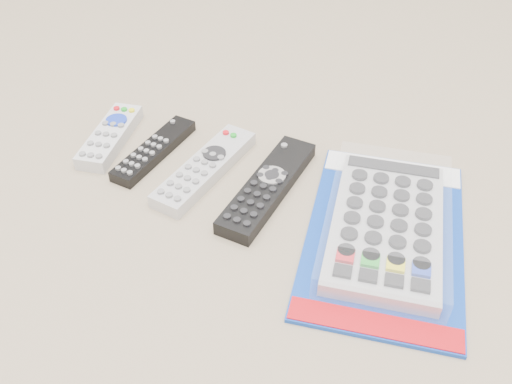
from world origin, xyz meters
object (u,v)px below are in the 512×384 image
(remote_slim_black, at_px, (154,150))
(remote_large_black, at_px, (268,186))
(jumbo_remote_packaged, at_px, (387,224))
(remote_small_grey, at_px, (110,136))
(remote_silver_dvd, at_px, (205,168))

(remote_slim_black, height_order, remote_large_black, remote_large_black)
(remote_large_black, bearing_deg, jumbo_remote_packaged, -1.66)
(remote_small_grey, bearing_deg, jumbo_remote_packaged, -14.59)
(remote_small_grey, height_order, remote_large_black, same)
(remote_small_grey, relative_size, remote_slim_black, 0.93)
(remote_small_grey, bearing_deg, remote_large_black, -13.56)
(remote_slim_black, xyz_separation_m, remote_large_black, (0.17, -0.02, 0.00))
(remote_silver_dvd, height_order, remote_large_black, same)
(remote_silver_dvd, bearing_deg, remote_slim_black, -178.80)
(remote_slim_black, height_order, remote_silver_dvd, remote_silver_dvd)
(remote_slim_black, distance_m, remote_large_black, 0.17)
(remote_large_black, relative_size, jumbo_remote_packaged, 0.65)
(remote_slim_black, bearing_deg, jumbo_remote_packaged, 0.98)
(remote_large_black, bearing_deg, remote_silver_dvd, -176.99)
(remote_silver_dvd, bearing_deg, remote_large_black, 6.56)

